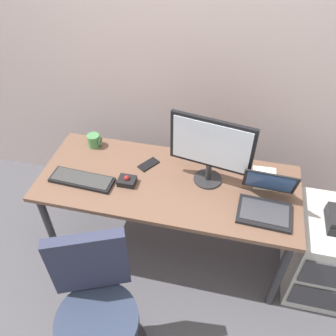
% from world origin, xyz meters
% --- Properties ---
extents(ground_plane, '(8.00, 8.00, 0.00)m').
position_xyz_m(ground_plane, '(0.00, 0.00, 0.00)').
color(ground_plane, '#4C4B51').
extents(back_wall, '(6.00, 0.10, 2.80)m').
position_xyz_m(back_wall, '(0.00, 0.69, 1.40)').
color(back_wall, beige).
rests_on(back_wall, ground).
extents(desk, '(1.67, 0.68, 0.72)m').
position_xyz_m(desk, '(0.00, 0.00, 0.65)').
color(desk, brown).
rests_on(desk, ground).
extents(file_cabinet, '(0.42, 0.53, 0.64)m').
position_xyz_m(file_cabinet, '(1.06, -0.03, 0.32)').
color(file_cabinet, '#B7B6B1').
rests_on(file_cabinet, ground).
extents(office_chair, '(0.53, 0.55, 0.94)m').
position_xyz_m(office_chair, '(-0.21, -0.80, 0.43)').
color(office_chair, black).
rests_on(office_chair, ground).
extents(monitor_main, '(0.51, 0.18, 0.47)m').
position_xyz_m(monitor_main, '(0.24, 0.07, 0.99)').
color(monitor_main, '#262628').
rests_on(monitor_main, desk).
extents(keyboard, '(0.42, 0.16, 0.03)m').
position_xyz_m(keyboard, '(-0.54, -0.12, 0.73)').
color(keyboard, black).
rests_on(keyboard, desk).
extents(laptop, '(0.32, 0.33, 0.22)m').
position_xyz_m(laptop, '(0.61, -0.08, 0.77)').
color(laptop, black).
rests_on(laptop, desk).
extents(trackball_mouse, '(0.11, 0.09, 0.07)m').
position_xyz_m(trackball_mouse, '(-0.25, -0.07, 0.74)').
color(trackball_mouse, black).
rests_on(trackball_mouse, desk).
extents(coffee_mug, '(0.10, 0.09, 0.09)m').
position_xyz_m(coffee_mug, '(-0.59, 0.24, 0.77)').
color(coffee_mug, '#47864C').
rests_on(coffee_mug, desk).
extents(paper_notepad, '(0.16, 0.21, 0.01)m').
position_xyz_m(paper_notepad, '(0.60, 0.16, 0.73)').
color(paper_notepad, white).
rests_on(paper_notepad, desk).
extents(cell_phone, '(0.14, 0.16, 0.01)m').
position_xyz_m(cell_phone, '(-0.16, 0.13, 0.73)').
color(cell_phone, black).
rests_on(cell_phone, desk).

